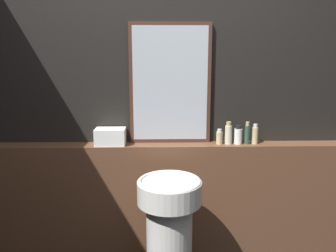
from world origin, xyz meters
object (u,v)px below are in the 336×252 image
object	(u,v)px
hand_soap_bottle	(255,135)
shampoo_bottle	(219,137)
body_wash_bottle	(247,134)
towel_stack	(110,137)
conditioner_bottle	(228,134)
lotion_bottle	(238,135)
mirror	(170,84)
pedestal_sink	(169,238)

from	to	relation	value
hand_soap_bottle	shampoo_bottle	bearing A→B (deg)	180.00
shampoo_bottle	body_wash_bottle	world-z (taller)	body_wash_bottle
body_wash_bottle	towel_stack	bearing A→B (deg)	180.00
conditioner_bottle	lotion_bottle	world-z (taller)	conditioner_bottle
lotion_bottle	body_wash_bottle	size ratio (longest dim) A/B	0.83
mirror	lotion_bottle	distance (m)	0.61
mirror	towel_stack	size ratio (longest dim) A/B	4.03
lotion_bottle	mirror	bearing A→B (deg)	172.67
shampoo_bottle	conditioner_bottle	world-z (taller)	conditioner_bottle
pedestal_sink	hand_soap_bottle	world-z (taller)	hand_soap_bottle
body_wash_bottle	hand_soap_bottle	distance (m)	0.06
mirror	lotion_bottle	world-z (taller)	mirror
towel_stack	shampoo_bottle	bearing A→B (deg)	-0.00
towel_stack	conditioner_bottle	bearing A→B (deg)	0.00
shampoo_bottle	body_wash_bottle	xyz separation A→B (m)	(0.20, 0.00, 0.02)
conditioner_bottle	body_wash_bottle	world-z (taller)	same
pedestal_sink	towel_stack	world-z (taller)	towel_stack
towel_stack	conditioner_bottle	xyz separation A→B (m)	(0.83, 0.00, 0.02)
lotion_bottle	hand_soap_bottle	xyz separation A→B (m)	(0.12, -0.00, 0.00)
shampoo_bottle	mirror	bearing A→B (deg)	169.90
towel_stack	body_wash_bottle	bearing A→B (deg)	-0.00
towel_stack	body_wash_bottle	world-z (taller)	body_wash_bottle
mirror	conditioner_bottle	xyz separation A→B (m)	(0.41, -0.06, -0.35)
towel_stack	lotion_bottle	size ratio (longest dim) A/B	1.57
shampoo_bottle	conditioner_bottle	size ratio (longest dim) A/B	0.67
body_wash_bottle	hand_soap_bottle	xyz separation A→B (m)	(0.06, 0.00, -0.01)
body_wash_bottle	pedestal_sink	bearing A→B (deg)	-144.31
mirror	hand_soap_bottle	xyz separation A→B (m)	(0.60, -0.06, -0.36)
towel_stack	lotion_bottle	bearing A→B (deg)	0.00
shampoo_bottle	lotion_bottle	xyz separation A→B (m)	(0.13, 0.00, 0.01)
mirror	shampoo_bottle	bearing A→B (deg)	-10.10
pedestal_sink	conditioner_bottle	distance (m)	0.82
shampoo_bottle	lotion_bottle	size ratio (longest dim) A/B	0.81
pedestal_sink	conditioner_bottle	bearing A→B (deg)	43.28
pedestal_sink	mirror	size ratio (longest dim) A/B	1.03
shampoo_bottle	hand_soap_bottle	bearing A→B (deg)	0.00
hand_soap_bottle	conditioner_bottle	bearing A→B (deg)	180.00
mirror	conditioner_bottle	world-z (taller)	mirror
lotion_bottle	conditioner_bottle	bearing A→B (deg)	-180.00
mirror	pedestal_sink	bearing A→B (deg)	-92.30
shampoo_bottle	pedestal_sink	bearing A→B (deg)	-132.13
conditioner_bottle	shampoo_bottle	bearing A→B (deg)	-180.00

